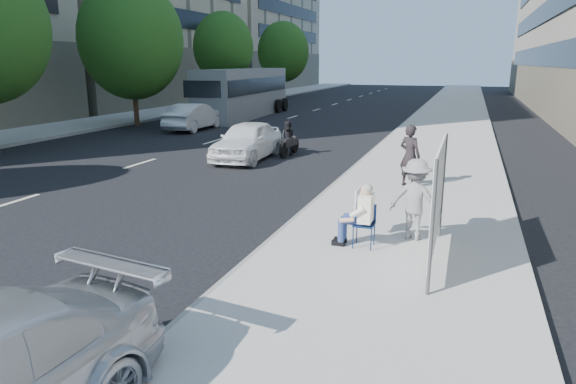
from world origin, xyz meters
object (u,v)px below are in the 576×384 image
at_px(bus, 244,93).
at_px(white_sedan_mid, 194,117).
at_px(seated_protester, 359,211).
at_px(pedestrian_woman, 410,156).
at_px(protest_banner, 438,197).
at_px(white_sedan_near, 247,140).
at_px(jogger, 415,199).
at_px(motorcycle, 289,140).

bearing_deg(bus, white_sedan_mid, -91.02).
relative_size(seated_protester, pedestrian_woman, 0.71).
xyz_separation_m(pedestrian_woman, protest_banner, (1.14, -5.94, 0.33)).
bearing_deg(white_sedan_near, pedestrian_woman, -27.38).
bearing_deg(jogger, pedestrian_woman, -75.44).
distance_m(protest_banner, white_sedan_mid, 21.88).
xyz_separation_m(seated_protester, white_sedan_near, (-6.30, 8.73, -0.12)).
relative_size(jogger, white_sedan_mid, 0.37).
bearing_deg(seated_protester, bus, 118.96).
xyz_separation_m(white_sedan_near, motorcycle, (1.27, 1.36, -0.11)).
height_order(pedestrian_woman, white_sedan_mid, pedestrian_woman).
height_order(protest_banner, white_sedan_near, protest_banner).
xyz_separation_m(seated_protester, jogger, (1.00, 0.82, 0.13)).
bearing_deg(seated_protester, white_sedan_mid, 128.51).
height_order(seated_protester, protest_banner, protest_banner).
relative_size(seated_protester, white_sedan_near, 0.30).
xyz_separation_m(protest_banner, motorcycle, (-6.51, 10.45, -0.76)).
bearing_deg(white_sedan_near, protest_banner, -51.40).
distance_m(protest_banner, white_sedan_near, 11.99).
bearing_deg(white_sedan_mid, protest_banner, 130.45).
distance_m(seated_protester, motorcycle, 11.27).
relative_size(protest_banner, motorcycle, 1.50).
height_order(jogger, motorcycle, jogger).
height_order(white_sedan_mid, motorcycle, white_sedan_mid).
relative_size(pedestrian_woman, protest_banner, 0.60).
bearing_deg(white_sedan_mid, motorcycle, 141.73).
height_order(pedestrian_woman, protest_banner, protest_banner).
height_order(white_sedan_mid, bus, bus).
relative_size(white_sedan_near, bus, 0.36).
bearing_deg(motorcycle, bus, 124.62).
bearing_deg(pedestrian_woman, white_sedan_near, 1.40).
xyz_separation_m(protest_banner, white_sedan_near, (-7.79, 9.10, -0.65)).
bearing_deg(jogger, white_sedan_near, -40.49).
bearing_deg(seated_protester, white_sedan_near, 125.82).
height_order(seated_protester, pedestrian_woman, pedestrian_woman).
bearing_deg(motorcycle, white_sedan_near, -129.31).
xyz_separation_m(pedestrian_woman, motorcycle, (-5.38, 4.52, -0.44)).
distance_m(seated_protester, white_sedan_mid, 20.63).
relative_size(seated_protester, protest_banner, 0.43).
bearing_deg(jogger, seated_protester, 46.01).
height_order(seated_protester, white_sedan_mid, white_sedan_mid).
distance_m(jogger, bus, 26.87).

